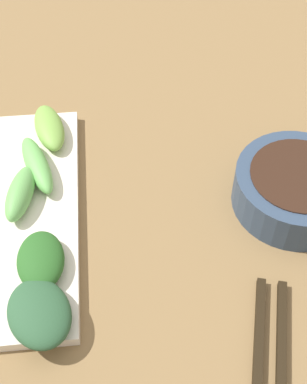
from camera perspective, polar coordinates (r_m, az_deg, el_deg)
tabletop at (r=0.59m, az=-2.16°, el=-2.02°), size 2.10×2.10×0.02m
sauce_bowl at (r=0.58m, az=14.59°, el=0.48°), size 0.13×0.13×0.04m
serving_plate at (r=0.58m, az=-14.61°, el=-2.36°), size 0.14×0.29×0.01m
broccoli_leafy_1 at (r=0.52m, az=-11.64°, el=-6.94°), size 0.05×0.07×0.02m
broccoli_stalk_2 at (r=0.58m, az=-13.66°, el=-0.14°), size 0.04×0.08×0.02m
broccoli_stalk_3 at (r=0.60m, az=-12.00°, el=2.78°), size 0.05×0.09×0.02m
broccoli_stalk_4 at (r=0.64m, az=-10.77°, el=6.59°), size 0.05×0.08×0.02m
broccoli_leafy_5 at (r=0.50m, az=-11.77°, el=-12.23°), size 0.08×0.09×0.02m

